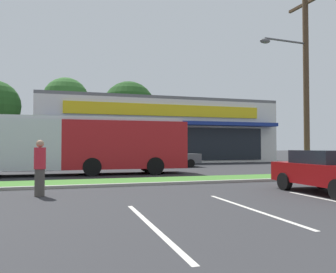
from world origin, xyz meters
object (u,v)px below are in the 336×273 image
Objects in this scene: utility_pole at (304,77)px; car_0 at (328,171)px; city_bus at (74,144)px; car_1 at (168,157)px; pedestrian_by_pole at (40,168)px; car_3 at (36,158)px.

car_0 is at bearing -122.49° from utility_pole.
utility_pole is 13.09m from city_bus.
city_bus is 2.69× the size of car_1.
city_bus is at bearing -142.32° from car_0.
city_bus reaches higher than pedestrian_by_pole.
city_bus is 7.08× the size of pedestrian_by_pole.
car_1 is (7.23, 5.37, -1.00)m from city_bus.
pedestrian_by_pole is (1.19, -13.69, 0.12)m from car_3.
utility_pole is 0.76× the size of city_bus.
car_1 is at bearing -176.88° from car_0.
utility_pole is at bearing 119.71° from pedestrian_by_pole.
car_1 is at bearing 163.61° from pedestrian_by_pole.
pedestrian_by_pole is (-8.49, -13.65, 0.15)m from car_1.
city_bus is at bearing -173.12° from pedestrian_by_pole.
car_1 is 9.67m from car_3.
utility_pole is 12.13m from car_1.
pedestrian_by_pole reaches higher than car_0.
city_bus is 3.10× the size of car_0.
city_bus is 8.42m from pedestrian_by_pole.
car_3 is (-9.67, 0.03, 0.03)m from car_1.
city_bus is (-11.57, 5.03, -3.49)m from utility_pole.
car_0 is 15.88m from car_1.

